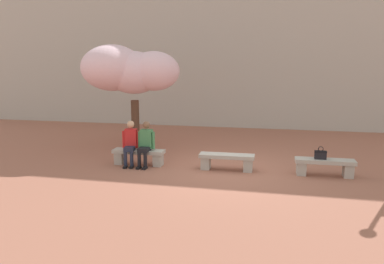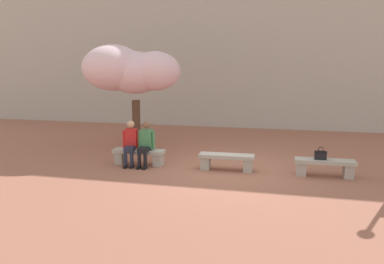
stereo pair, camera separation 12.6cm
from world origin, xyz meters
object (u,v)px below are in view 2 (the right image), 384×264
at_px(person_seated_right, 146,142).
at_px(handbag, 321,155).
at_px(stone_bench_near_west, 227,160).
at_px(cherry_tree_main, 130,71).
at_px(stone_bench_center, 325,165).
at_px(stone_bench_west_end, 139,155).
at_px(person_seated_left, 131,141).

xyz_separation_m(person_seated_right, handbag, (4.81, 0.05, -0.12)).
bearing_deg(stone_bench_near_west, cherry_tree_main, 149.29).
xyz_separation_m(stone_bench_center, person_seated_right, (-4.93, -0.05, 0.40)).
height_order(stone_bench_west_end, person_seated_left, person_seated_left).
distance_m(stone_bench_center, cherry_tree_main, 7.10).
bearing_deg(stone_bench_west_end, person_seated_right, -12.71).
distance_m(handbag, cherry_tree_main, 6.90).
height_order(handbag, cherry_tree_main, cherry_tree_main).
height_order(stone_bench_west_end, person_seated_right, person_seated_right).
bearing_deg(stone_bench_center, stone_bench_west_end, 180.00).
distance_m(stone_bench_near_west, handbag, 2.48).
xyz_separation_m(stone_bench_west_end, stone_bench_near_west, (2.58, 0.00, 0.00)).
bearing_deg(handbag, person_seated_left, -179.49).
relative_size(stone_bench_center, cherry_tree_main, 0.43).
bearing_deg(person_seated_left, stone_bench_near_west, 1.07).
bearing_deg(stone_bench_center, handbag, -177.29).
bearing_deg(stone_bench_center, cherry_tree_main, 160.69).
distance_m(stone_bench_center, handbag, 0.31).
distance_m(stone_bench_west_end, cherry_tree_main, 3.46).
xyz_separation_m(stone_bench_west_end, person_seated_right, (0.24, -0.05, 0.40)).
distance_m(stone_bench_west_end, person_seated_left, 0.47).
relative_size(stone_bench_near_west, person_seated_right, 1.18).
bearing_deg(handbag, stone_bench_center, 2.71).
distance_m(person_seated_left, person_seated_right, 0.46).
relative_size(handbag, cherry_tree_main, 0.09).
bearing_deg(stone_bench_west_end, cherry_tree_main, 117.18).
relative_size(stone_bench_near_west, person_seated_left, 1.18).
bearing_deg(person_seated_left, cherry_tree_main, 111.89).
relative_size(person_seated_left, cherry_tree_main, 0.36).
xyz_separation_m(stone_bench_near_west, person_seated_right, (-2.35, -0.05, 0.40)).
relative_size(stone_bench_west_end, person_seated_left, 1.18).
bearing_deg(stone_bench_near_west, handbag, -0.14).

